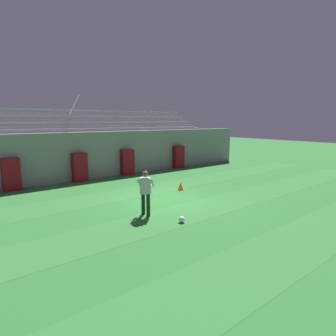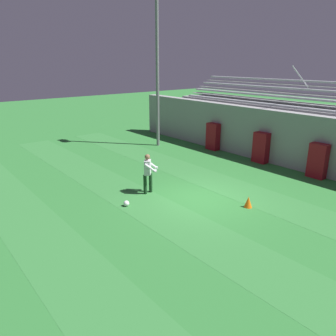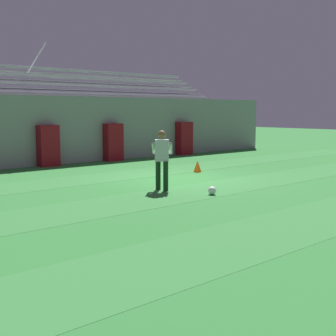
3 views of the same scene
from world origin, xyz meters
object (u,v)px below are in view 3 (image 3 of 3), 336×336
Objects in this scene: padding_pillar_gate_left at (48,146)px; soccer_ball at (212,191)px; goalkeeper at (162,156)px; padding_pillar_far_right at (184,138)px; traffic_cone at (197,166)px; padding_pillar_gate_right at (113,142)px.

padding_pillar_gate_left is 7.43× the size of soccer_ball.
goalkeeper is 7.59× the size of soccer_ball.
traffic_cone is (-4.28, -5.16, -0.61)m from padding_pillar_far_right.
padding_pillar_gate_left is at bearing 87.51° from goalkeeper.
soccer_ball is 4.58m from traffic_cone.
padding_pillar_far_right is 0.98× the size of goalkeeper.
padding_pillar_far_right is at bearing 50.37° from traffic_cone.
padding_pillar_far_right is 7.43× the size of soccer_ball.
goalkeeper reaches higher than soccer_ball.
soccer_ball is at bearing -130.52° from traffic_cone.
padding_pillar_far_right is (7.47, 0.00, 0.00)m from padding_pillar_gate_left.
padding_pillar_gate_right is at bearing 90.60° from traffic_cone.
traffic_cone is (2.98, 3.48, 0.10)m from soccer_ball.
traffic_cone is (3.19, -5.16, -0.61)m from padding_pillar_gate_left.
padding_pillar_gate_left is 3.14m from padding_pillar_gate_right.
soccer_ball is (-7.25, -8.65, -0.71)m from padding_pillar_far_right.
goalkeeper is 3.98× the size of traffic_cone.
padding_pillar_gate_left is at bearing 180.00° from padding_pillar_gate_right.
padding_pillar_far_right is 10.62m from goalkeeper.
padding_pillar_gate_right reaches higher than soccer_ball.
padding_pillar_gate_right is 7.43× the size of soccer_ball.
soccer_ball is at bearing -108.67° from padding_pillar_gate_right.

